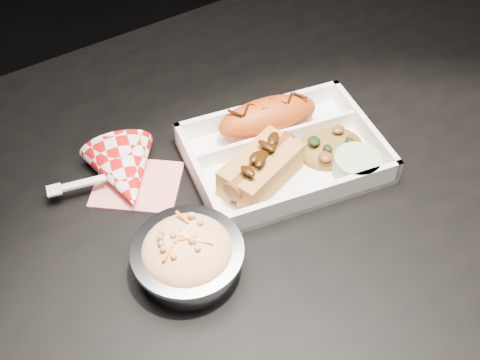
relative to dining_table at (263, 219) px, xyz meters
name	(u,v)px	position (x,y,z in m)	size (l,w,h in m)	color
dining_table	(263,219)	(0.00, 0.00, 0.00)	(1.20, 0.80, 0.75)	black
food_tray	(283,156)	(0.04, 0.01, 0.10)	(0.28, 0.22, 0.04)	white
fried_pastry	(268,117)	(0.05, 0.06, 0.12)	(0.14, 0.06, 0.05)	#B74512
hotdog	(261,167)	(-0.01, -0.01, 0.12)	(0.12, 0.09, 0.06)	#BA7C3F
fried_rice_mound	(332,142)	(0.10, -0.01, 0.11)	(0.09, 0.08, 0.03)	olive
cupcake_liner	(356,166)	(0.10, -0.06, 0.11)	(0.06, 0.06, 0.03)	#ADC091
foil_coleslaw_cup	(188,254)	(-0.16, -0.07, 0.12)	(0.13, 0.13, 0.06)	silver
napkin_fork	(125,175)	(-0.16, 0.09, 0.11)	(0.18, 0.14, 0.10)	red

